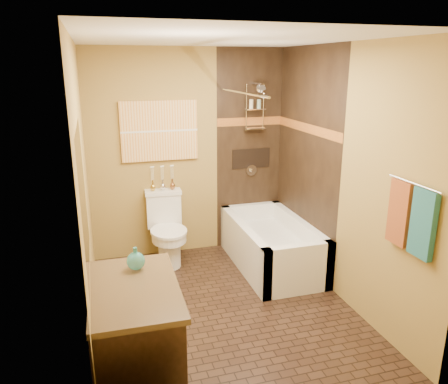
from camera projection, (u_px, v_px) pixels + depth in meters
name	position (u px, v px, depth m)	size (l,w,h in m)	color
floor	(225.00, 308.00, 4.28)	(3.00, 3.00, 0.00)	black
wall_left	(86.00, 197.00, 3.60)	(0.02, 3.00, 2.50)	olive
wall_right	(342.00, 176.00, 4.26)	(0.02, 3.00, 2.50)	olive
wall_back	(189.00, 154.00, 5.31)	(2.40, 0.02, 2.50)	olive
wall_front	(299.00, 251.00, 2.55)	(2.40, 0.02, 2.50)	olive
ceiling	(225.00, 39.00, 3.58)	(3.00, 3.00, 0.00)	silver
alcove_tile_back	(249.00, 151.00, 5.51)	(0.85, 0.01, 2.50)	black
alcove_tile_right	(306.00, 161.00, 4.95)	(0.01, 1.50, 2.50)	black
mosaic_band_back	(250.00, 121.00, 5.40)	(0.85, 0.01, 0.10)	brown
mosaic_band_right	(307.00, 128.00, 4.84)	(0.01, 1.50, 0.10)	brown
alcove_niche	(251.00, 158.00, 5.54)	(0.50, 0.01, 0.25)	black
shower_fixtures	(255.00, 119.00, 5.30)	(0.24, 0.33, 1.16)	silver
curtain_rod	(241.00, 92.00, 4.51)	(0.03, 0.03, 1.55)	silver
towel_bar	(414.00, 184.00, 3.23)	(0.02, 0.02, 0.55)	silver
towel_teal	(423.00, 224.00, 3.19)	(0.05, 0.22, 0.52)	#1D5761
towel_rust	(400.00, 213.00, 3.42)	(0.05, 0.22, 0.52)	brown
sunset_painting	(159.00, 131.00, 5.10)	(0.90, 0.04, 0.70)	orange
vanity_mirror	(83.00, 199.00, 2.69)	(0.01, 1.00, 0.90)	white
bathtub	(271.00, 248.00, 5.13)	(0.80, 1.50, 0.55)	white
toilet	(167.00, 229.00, 5.17)	(0.44, 0.65, 0.85)	white
vanity	(136.00, 341.00, 3.06)	(0.62, 0.99, 0.86)	black
teal_bottle	(136.00, 259.00, 3.16)	(0.14, 0.14, 0.21)	teal
bud_vases	(162.00, 177.00, 5.18)	(0.30, 0.06, 0.29)	gold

